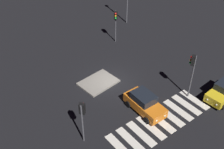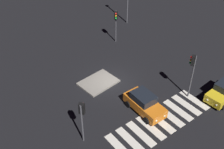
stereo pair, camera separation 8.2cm
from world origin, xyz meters
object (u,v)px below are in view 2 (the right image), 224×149
traffic_island (98,82)px  traffic_light_north (116,19)px  car_yellow (224,91)px  traffic_light_south (82,113)px  traffic_light_east (192,67)px  car_orange (144,103)px

traffic_island → traffic_light_north: traffic_light_north is taller
traffic_island → car_yellow: bearing=-48.3°
traffic_light_north → traffic_island: bearing=-9.4°
traffic_light_south → car_yellow: bearing=-51.8°
traffic_island → traffic_light_east: 9.50m
car_yellow → traffic_light_east: traffic_light_east is taller
traffic_island → traffic_light_south: traffic_light_south is taller
car_yellow → traffic_island: bearing=-52.3°
traffic_light_north → car_orange: bearing=14.4°
traffic_light_south → traffic_island: bearing=10.1°
traffic_light_east → traffic_light_north: (0.94, 12.33, -0.37)m
traffic_light_east → car_orange: bearing=41.2°
traffic_island → traffic_light_north: 9.08m
car_yellow → traffic_light_south: traffic_light_south is taller
car_yellow → traffic_light_north: 14.91m
car_orange → traffic_light_north: size_ratio=1.01×
traffic_light_north → traffic_light_south: traffic_light_north is taller
traffic_island → traffic_light_east: traffic_light_east is taller
car_orange → traffic_light_north: 12.77m
traffic_island → car_yellow: (8.16, -9.17, 0.78)m
traffic_island → car_orange: size_ratio=0.94×
traffic_light_east → traffic_light_north: 12.38m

